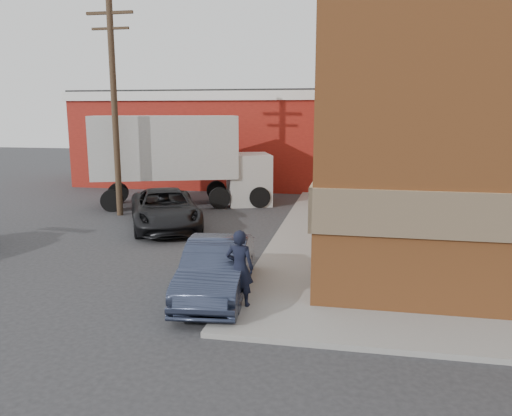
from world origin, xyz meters
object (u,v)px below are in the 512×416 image
at_px(suv_a, 165,209).
at_px(utility_pole, 114,103).
at_px(box_truck, 184,154).
at_px(man, 240,268).
at_px(sedan, 217,269).
at_px(warehouse, 219,137).

bearing_deg(suv_a, utility_pole, 120.72).
distance_m(utility_pole, box_truck, 4.12).
distance_m(suv_a, box_truck, 4.98).
height_order(man, sedan, man).
distance_m(utility_pole, suv_a, 5.23).
distance_m(man, suv_a, 8.75).
distance_m(warehouse, suv_a, 13.08).
height_order(sedan, box_truck, box_truck).
bearing_deg(utility_pole, warehouse, 82.23).
bearing_deg(warehouse, sedan, -75.07).
xyz_separation_m(warehouse, suv_a, (1.29, -12.84, -2.08)).
bearing_deg(man, warehouse, -69.30).
relative_size(warehouse, box_truck, 1.83).
distance_m(man, box_truck, 13.28).
height_order(utility_pole, man, utility_pole).
bearing_deg(man, sedan, -40.92).
distance_m(warehouse, box_truck, 8.25).
bearing_deg(suv_a, man, -83.69).
bearing_deg(warehouse, box_truck, -86.60).
relative_size(man, suv_a, 0.33).
bearing_deg(box_truck, suv_a, -99.38).
height_order(sedan, suv_a, suv_a).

